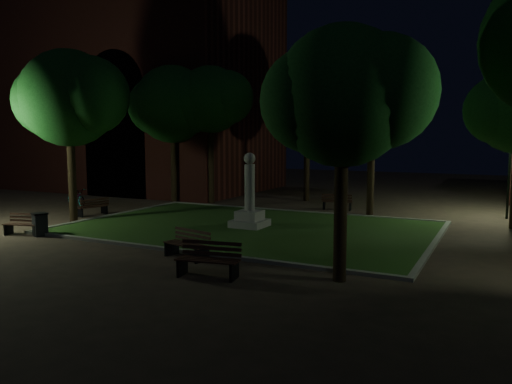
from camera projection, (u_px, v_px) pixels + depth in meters
ground at (227, 237)px, 19.83m from camera, size 80.00×80.00×0.00m
lawn at (250, 227)px, 21.60m from camera, size 15.00×10.00×0.08m
lawn_kerb at (250, 227)px, 21.60m from camera, size 15.40×10.40×0.12m
monument at (250, 207)px, 21.50m from camera, size 1.40×1.40×3.20m
building_main at (137, 92)px, 38.32m from camera, size 20.00×12.00×15.00m
tree_west at (70, 98)px, 22.55m from camera, size 5.38×4.40×7.89m
tree_north_wl at (212, 100)px, 29.11m from camera, size 4.81×3.93×8.08m
tree_north_er at (375, 99)px, 24.73m from camera, size 5.50×4.49×8.08m
tree_se at (346, 97)px, 13.15m from camera, size 4.62×3.77×6.90m
tree_nw at (174, 104)px, 29.62m from camera, size 5.65×4.61×8.18m
tree_far_north at (309, 98)px, 30.25m from camera, size 5.88×4.80×8.72m
lamppost_nw at (152, 151)px, 32.81m from camera, size 1.18×0.28×4.34m
lamppost_ne at (510, 153)px, 23.77m from camera, size 1.18×0.28×4.58m
bench_near_left at (188, 245)px, 16.27m from camera, size 1.78×0.99×0.93m
bench_near_right at (209, 261)px, 14.10m from camera, size 1.89×0.92×0.99m
bench_west_near at (25, 225)px, 20.15m from camera, size 1.66×0.96×0.86m
bench_left_side at (93, 207)px, 25.08m from camera, size 0.91×1.67×0.87m
bench_far_side at (337, 202)px, 26.95m from camera, size 1.70×0.83×0.89m
trash_bin at (40, 224)px, 19.96m from camera, size 0.71×0.71×0.92m
bicycle at (76, 197)px, 28.58m from camera, size 1.99×1.16×0.99m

